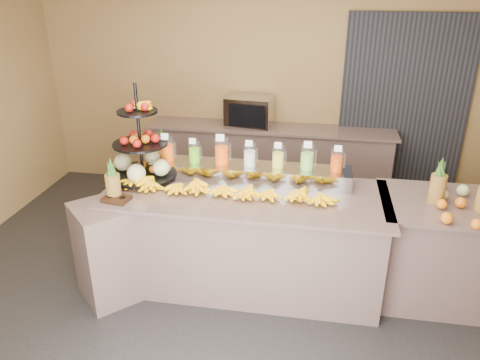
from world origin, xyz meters
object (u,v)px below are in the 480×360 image
(pitcher_tray, at_px, (250,173))
(oven_warmer, at_px, (249,111))
(fruit_stand, at_px, (146,156))
(condiment_caddy, at_px, (117,199))
(banana_heap, at_px, (224,187))
(right_fruit_pile, at_px, (460,203))

(pitcher_tray, distance_m, oven_warmer, 1.69)
(fruit_stand, distance_m, condiment_caddy, 0.53)
(banana_heap, relative_size, fruit_stand, 2.16)
(right_fruit_pile, bearing_deg, condiment_caddy, -174.33)
(pitcher_tray, bearing_deg, condiment_caddy, -149.49)
(fruit_stand, bearing_deg, right_fruit_pile, 11.99)
(banana_heap, xyz_separation_m, condiment_caddy, (-0.87, -0.30, -0.05))
(condiment_caddy, height_order, oven_warmer, oven_warmer)
(fruit_stand, relative_size, condiment_caddy, 4.17)
(pitcher_tray, height_order, right_fruit_pile, right_fruit_pile)
(pitcher_tray, height_order, condiment_caddy, pitcher_tray)
(pitcher_tray, bearing_deg, right_fruit_pile, -10.86)
(pitcher_tray, relative_size, right_fruit_pile, 3.94)
(condiment_caddy, relative_size, oven_warmer, 0.38)
(condiment_caddy, distance_m, right_fruit_pile, 2.82)
(pitcher_tray, bearing_deg, banana_heap, -118.91)
(fruit_stand, height_order, right_fruit_pile, fruit_stand)
(condiment_caddy, bearing_deg, pitcher_tray, 30.51)
(pitcher_tray, relative_size, fruit_stand, 2.05)
(banana_heap, xyz_separation_m, right_fruit_pile, (1.94, -0.02, 0.01))
(banana_heap, bearing_deg, fruit_stand, 167.07)
(pitcher_tray, distance_m, condiment_caddy, 1.22)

